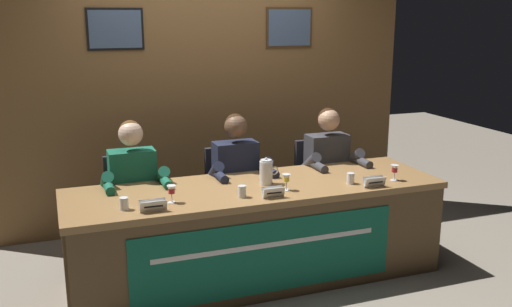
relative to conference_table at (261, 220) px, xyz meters
The scene contains 19 objects.
ground_plane 0.52m from the conference_table, 88.96° to the left, with size 12.00×12.00×0.00m, color gray.
wall_back_panelled 1.69m from the conference_table, 89.92° to the left, with size 4.06×0.14×2.60m.
conference_table is the anchor object (origin of this frame).
chair_left 1.12m from the conference_table, 139.47° to the left, with size 0.44×0.44×0.89m.
panelist_left 1.02m from the conference_table, 148.14° to the left, with size 0.51×0.48×1.21m.
nameplate_left 0.90m from the conference_table, 166.40° to the right, with size 0.18×0.06×0.08m.
juice_glass_left 0.76m from the conference_table, behind, with size 0.06×0.06×0.12m.
water_cup_left 1.05m from the conference_table, behind, with size 0.06×0.06×0.08m.
chair_center 0.73m from the conference_table, 89.84° to the left, with size 0.44×0.44×0.89m.
panelist_center 0.56m from the conference_table, 89.78° to the left, with size 0.51×0.48×1.21m.
nameplate_center 0.35m from the conference_table, 85.67° to the right, with size 0.16×0.06×0.08m.
juice_glass_center 0.37m from the conference_table, 24.31° to the right, with size 0.06×0.06×0.12m.
water_cup_center 0.35m from the conference_table, 147.70° to the right, with size 0.06×0.06×0.08m.
chair_right 1.13m from the conference_table, 40.40° to the left, with size 0.44×0.44×0.89m.
panelist_right 1.02m from the conference_table, 31.74° to the left, with size 0.51×0.48×1.21m.
nameplate_right 0.90m from the conference_table, 15.62° to the right, with size 0.17×0.06×0.08m.
juice_glass_right 1.12m from the conference_table, ahead, with size 0.06×0.06×0.12m.
water_cup_right 0.76m from the conference_table, ahead, with size 0.06×0.06×0.08m.
water_pitcher_central 0.37m from the conference_table, 53.92° to the left, with size 0.15×0.10×0.21m.
Camera 1 is at (-1.42, -3.86, 2.00)m, focal length 39.77 mm.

